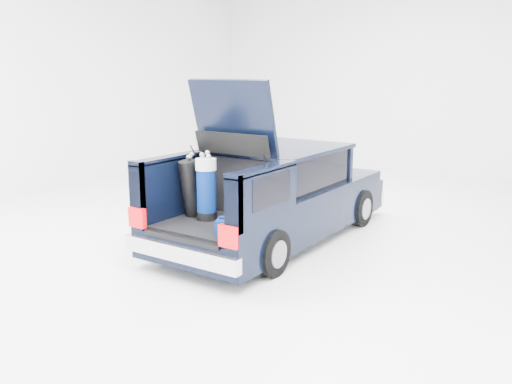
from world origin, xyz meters
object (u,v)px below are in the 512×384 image
Objects in this scene: black_golf_bag at (191,188)px; blue_golf_bag at (206,189)px; car at (278,196)px; red_suitcase at (246,205)px; blue_duffel at (233,227)px.

black_golf_bag is 0.94× the size of blue_golf_bag.
car is 1.38m from red_suitcase.
black_golf_bag is 0.28m from blue_golf_bag.
blue_duffel is at bearing -74.86° from car.
blue_golf_bag is at bearing 173.87° from red_suitcase.
red_suitcase is 1.07× the size of blue_duffel.
red_suitcase is 0.60m from blue_golf_bag.
red_suitcase is 0.57× the size of black_golf_bag.
red_suitcase reaches higher than blue_duffel.
car is 1.91m from blue_duffel.
car is 1.59m from black_golf_bag.
black_golf_bag is at bearing -108.72° from car.
blue_golf_bag is 0.88m from blue_duffel.
blue_golf_bag is (-0.22, -1.48, 0.35)m from car.
blue_golf_bag is at bearing -98.53° from car.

